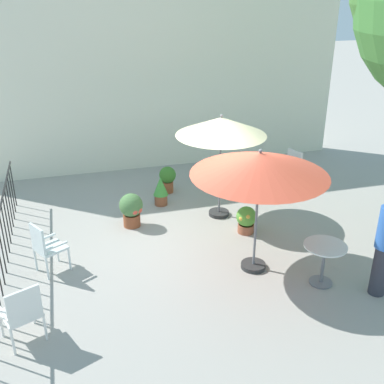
# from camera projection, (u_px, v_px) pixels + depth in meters

# --- Properties ---
(ground_plane) EXTENTS (60.00, 60.00, 0.00)m
(ground_plane) POSITION_uv_depth(u_px,v_px,m) (200.00, 240.00, 9.14)
(ground_plane) COLOR #A09B92
(villa_facade) EXTENTS (10.25, 0.30, 4.86)m
(villa_facade) POSITION_uv_depth(u_px,v_px,m) (152.00, 76.00, 11.95)
(villa_facade) COLOR #EFE7CC
(villa_facade) RESTS_ON ground
(terrace_railing) EXTENTS (0.03, 5.61, 1.01)m
(terrace_railing) POSITION_uv_depth(u_px,v_px,m) (1.00, 234.00, 7.98)
(terrace_railing) COLOR black
(terrace_railing) RESTS_ON ground
(patio_umbrella_0) EXTENTS (1.86, 1.86, 2.24)m
(patio_umbrella_0) POSITION_uv_depth(u_px,v_px,m) (221.00, 127.00, 9.34)
(patio_umbrella_0) COLOR #2D2D2D
(patio_umbrella_0) RESTS_ON ground
(patio_umbrella_1) EXTENTS (2.27, 2.27, 2.22)m
(patio_umbrella_1) POSITION_uv_depth(u_px,v_px,m) (260.00, 165.00, 7.46)
(patio_umbrella_1) COLOR #2D2D2D
(patio_umbrella_1) RESTS_ON ground
(cafe_table_0) EXTENTS (0.70, 0.70, 0.74)m
(cafe_table_0) POSITION_uv_depth(u_px,v_px,m) (324.00, 257.00, 7.63)
(cafe_table_0) COLOR silver
(cafe_table_0) RESTS_ON ground
(patio_chair_0) EXTENTS (0.60, 0.61, 0.87)m
(patio_chair_0) POSITION_uv_depth(u_px,v_px,m) (291.00, 166.00, 11.46)
(patio_chair_0) COLOR silver
(patio_chair_0) RESTS_ON ground
(patio_chair_1) EXTENTS (0.62, 0.61, 0.95)m
(patio_chair_1) POSITION_uv_depth(u_px,v_px,m) (46.00, 246.00, 7.91)
(patio_chair_1) COLOR silver
(patio_chair_1) RESTS_ON ground
(patio_chair_2) EXTENTS (0.64, 0.65, 0.95)m
(patio_chair_2) POSITION_uv_depth(u_px,v_px,m) (22.00, 311.00, 6.33)
(patio_chair_2) COLOR white
(patio_chair_2) RESTS_ON ground
(potted_plant_0) EXTENTS (0.40, 0.40, 0.65)m
(potted_plant_0) POSITION_uv_depth(u_px,v_px,m) (168.00, 178.00, 11.10)
(potted_plant_0) COLOR brown
(potted_plant_0) RESTS_ON ground
(potted_plant_1) EXTENTS (0.34, 0.34, 0.68)m
(potted_plant_1) POSITION_uv_depth(u_px,v_px,m) (161.00, 190.00, 10.47)
(potted_plant_1) COLOR brown
(potted_plant_1) RESTS_ON ground
(potted_plant_2) EXTENTS (0.41, 0.41, 0.56)m
(potted_plant_2) POSITION_uv_depth(u_px,v_px,m) (246.00, 219.00, 9.31)
(potted_plant_2) COLOR #985238
(potted_plant_2) RESTS_ON ground
(potted_plant_3) EXTENTS (0.49, 0.49, 0.72)m
(potted_plant_3) POSITION_uv_depth(u_px,v_px,m) (131.00, 209.00, 9.52)
(potted_plant_3) COLOR brown
(potted_plant_3) RESTS_ON ground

